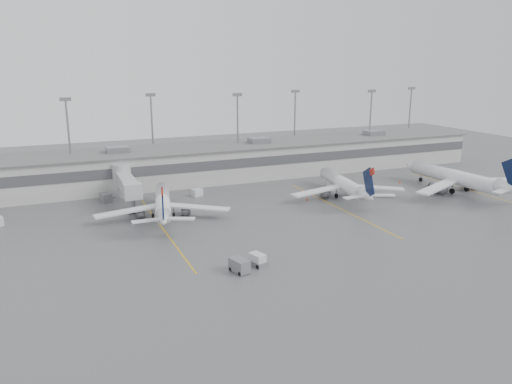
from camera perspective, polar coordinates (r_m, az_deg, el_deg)
name	(u,v)px	position (r m, az deg, el deg)	size (l,w,h in m)	color
ground	(323,265)	(72.60, 7.61, -8.26)	(260.00, 260.00, 0.00)	#4D4D4F
terminal	(203,163)	(122.72, -6.12, 3.34)	(152.00, 17.00, 9.45)	#AEAEA9
light_masts	(195,128)	(126.92, -6.98, 7.29)	(142.40, 8.00, 20.60)	gray
jet_bridge_right	(125,182)	(106.78, -14.74, 1.06)	(4.00, 17.20, 7.00)	#9FA2A5
stand_markings	(257,218)	(92.72, 0.11, -2.97)	(105.25, 40.00, 0.01)	gold
jet_mid_left	(163,203)	(93.68, -10.61, -1.28)	(24.12, 27.32, 8.94)	silver
jet_mid_right	(345,184)	(107.84, 10.09, 0.89)	(24.80, 28.04, 9.14)	silver
jet_far_right	(459,178)	(118.97, 22.15, 1.53)	(29.01, 32.58, 10.54)	silver
baggage_tug	(257,261)	(71.58, 0.16, -7.87)	(2.42, 3.10, 1.76)	silver
baggage_cart	(239,265)	(69.34, -1.91, -8.38)	(2.44, 3.28, 1.88)	slate
gse_uld_b	(197,193)	(108.25, -6.73, -0.06)	(2.18, 1.45, 1.54)	silver
gse_uld_c	(333,185)	(114.37, 8.81, 0.74)	(2.57, 1.71, 1.82)	silver
gse_loader	(106,198)	(107.54, -16.79, -0.62)	(1.83, 2.92, 1.83)	slate
cone_b	(162,205)	(101.33, -10.68, -1.47)	(0.49, 0.49, 0.78)	#E24004
cone_c	(307,199)	(104.79, 5.85, -0.79)	(0.40, 0.40, 0.63)	#E24004
cone_d	(400,181)	(124.41, 16.12, 1.19)	(0.41, 0.41, 0.65)	#E24004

